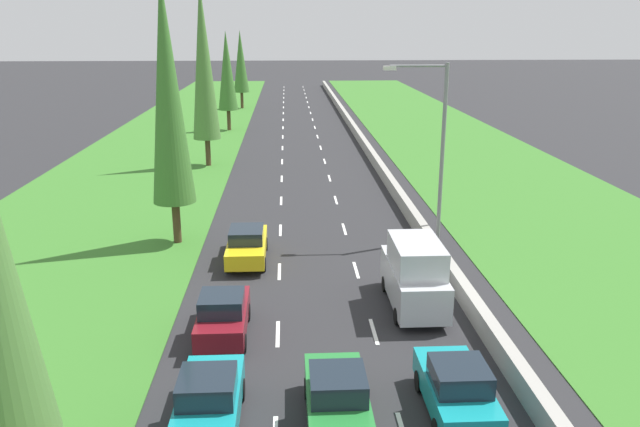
# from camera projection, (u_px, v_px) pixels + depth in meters

# --- Properties ---
(ground_plane) EXTENTS (300.00, 300.00, 0.00)m
(ground_plane) POSITION_uv_depth(u_px,v_px,m) (301.00, 142.00, 59.97)
(ground_plane) COLOR #28282B
(ground_plane) RESTS_ON ground
(grass_verge_left) EXTENTS (14.00, 140.00, 0.04)m
(grass_verge_left) POSITION_uv_depth(u_px,v_px,m) (168.00, 143.00, 59.32)
(grass_verge_left) COLOR #387528
(grass_verge_left) RESTS_ON ground
(grass_verge_right) EXTENTS (14.00, 140.00, 0.04)m
(grass_verge_right) POSITION_uv_depth(u_px,v_px,m) (448.00, 141.00, 60.69)
(grass_verge_right) COLOR #387528
(grass_verge_right) RESTS_ON ground
(median_barrier) EXTENTS (0.44, 120.00, 0.85)m
(median_barrier) POSITION_uv_depth(u_px,v_px,m) (360.00, 137.00, 60.13)
(median_barrier) COLOR #9E9B93
(median_barrier) RESTS_ON ground
(lane_markings) EXTENTS (3.64, 116.00, 0.01)m
(lane_markings) POSITION_uv_depth(u_px,v_px,m) (301.00, 142.00, 59.96)
(lane_markings) COLOR white
(lane_markings) RESTS_ON ground
(teal_hatchback_left_lane) EXTENTS (1.74, 3.90, 1.72)m
(teal_hatchback_left_lane) POSITION_uv_depth(u_px,v_px,m) (209.00, 400.00, 17.14)
(teal_hatchback_left_lane) COLOR teal
(teal_hatchback_left_lane) RESTS_ON ground
(maroon_hatchback_left_lane) EXTENTS (1.74, 3.90, 1.72)m
(maroon_hatchback_left_lane) POSITION_uv_depth(u_px,v_px,m) (223.00, 315.00, 22.17)
(maroon_hatchback_left_lane) COLOR maroon
(maroon_hatchback_left_lane) RESTS_ON ground
(green_hatchback_centre_lane) EXTENTS (1.74, 3.90, 1.72)m
(green_hatchback_centre_lane) POSITION_uv_depth(u_px,v_px,m) (337.00, 397.00, 17.26)
(green_hatchback_centre_lane) COLOR #237A33
(green_hatchback_centre_lane) RESTS_ON ground
(teal_hatchback_right_lane) EXTENTS (1.74, 3.90, 1.72)m
(teal_hatchback_right_lane) POSITION_uv_depth(u_px,v_px,m) (456.00, 389.00, 17.66)
(teal_hatchback_right_lane) COLOR teal
(teal_hatchback_right_lane) RESTS_ON ground
(yellow_sedan_left_lane_fourth) EXTENTS (1.82, 4.50, 1.64)m
(yellow_sedan_left_lane_fourth) POSITION_uv_depth(u_px,v_px,m) (247.00, 244.00, 29.43)
(yellow_sedan_left_lane_fourth) COLOR yellow
(yellow_sedan_left_lane_fourth) RESTS_ON ground
(silver_van_right_lane) EXTENTS (1.96, 4.90, 2.82)m
(silver_van_right_lane) POSITION_uv_depth(u_px,v_px,m) (415.00, 274.00, 24.34)
(silver_van_right_lane) COLOR silver
(silver_van_right_lane) RESTS_ON ground
(poplar_tree_second) EXTENTS (2.13, 2.13, 13.26)m
(poplar_tree_second) POSITION_uv_depth(u_px,v_px,m) (168.00, 91.00, 29.91)
(poplar_tree_second) COLOR #4C3823
(poplar_tree_second) RESTS_ON ground
(poplar_tree_third) EXTENTS (2.15, 2.15, 14.05)m
(poplar_tree_third) POSITION_uv_depth(u_px,v_px,m) (203.00, 62.00, 47.50)
(poplar_tree_third) COLOR #4C3823
(poplar_tree_third) RESTS_ON ground
(poplar_tree_fourth) EXTENTS (2.06, 2.06, 10.31)m
(poplar_tree_fourth) POSITION_uv_depth(u_px,v_px,m) (227.00, 71.00, 64.98)
(poplar_tree_fourth) COLOR #4C3823
(poplar_tree_fourth) RESTS_ON ground
(poplar_tree_fifth) EXTENTS (2.06, 2.06, 10.22)m
(poplar_tree_fifth) POSITION_uv_depth(u_px,v_px,m) (241.00, 62.00, 82.76)
(poplar_tree_fifth) COLOR #4C3823
(poplar_tree_fifth) RESTS_ON ground
(street_light_mast) EXTENTS (3.20, 0.28, 9.00)m
(street_light_mast) POSITION_uv_depth(u_px,v_px,m) (436.00, 140.00, 31.12)
(street_light_mast) COLOR gray
(street_light_mast) RESTS_ON ground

